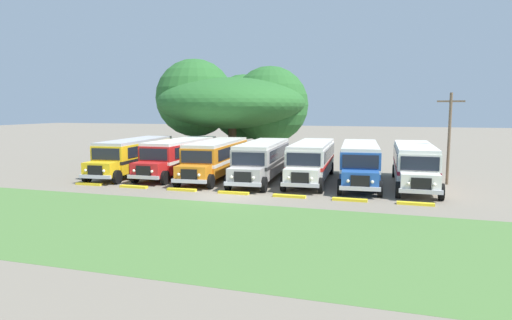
% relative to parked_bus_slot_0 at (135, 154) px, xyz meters
% --- Properties ---
extents(ground_plane, '(220.00, 220.00, 0.00)m').
position_rel_parked_bus_slot_0_xyz_m(ground_plane, '(10.71, -6.18, -1.58)').
color(ground_plane, slate).
extents(foreground_grass_strip, '(80.00, 11.16, 0.01)m').
position_rel_parked_bus_slot_0_xyz_m(foreground_grass_strip, '(10.71, -13.88, -1.58)').
color(foreground_grass_strip, '#4C7538').
rests_on(foreground_grass_strip, ground_plane).
extents(parked_bus_slot_0, '(3.49, 10.96, 2.82)m').
position_rel_parked_bus_slot_0_xyz_m(parked_bus_slot_0, '(0.00, 0.00, 0.00)').
color(parked_bus_slot_0, yellow).
rests_on(parked_bus_slot_0, ground_plane).
extents(parked_bus_slot_1, '(2.81, 10.86, 2.82)m').
position_rel_parked_bus_slot_0_xyz_m(parked_bus_slot_1, '(3.73, 0.82, 0.00)').
color(parked_bus_slot_1, red).
rests_on(parked_bus_slot_1, ground_plane).
extents(parked_bus_slot_2, '(3.39, 10.95, 2.82)m').
position_rel_parked_bus_slot_0_xyz_m(parked_bus_slot_2, '(7.12, 0.21, 0.00)').
color(parked_bus_slot_2, orange).
rests_on(parked_bus_slot_2, ground_plane).
extents(parked_bus_slot_3, '(3.33, 10.94, 2.82)m').
position_rel_parked_bus_slot_0_xyz_m(parked_bus_slot_3, '(10.86, 0.17, 0.00)').
color(parked_bus_slot_3, '#9E9993').
rests_on(parked_bus_slot_3, ground_plane).
extents(parked_bus_slot_4, '(3.12, 10.90, 2.82)m').
position_rel_parked_bus_slot_0_xyz_m(parked_bus_slot_4, '(14.48, 0.94, 0.00)').
color(parked_bus_slot_4, silver).
rests_on(parked_bus_slot_4, ground_plane).
extents(parked_bus_slot_5, '(3.34, 10.94, 2.82)m').
position_rel_parked_bus_slot_0_xyz_m(parked_bus_slot_5, '(17.97, 0.80, 0.00)').
color(parked_bus_slot_5, '#23519E').
rests_on(parked_bus_slot_5, ground_plane).
extents(parked_bus_slot_6, '(2.86, 10.86, 2.82)m').
position_rel_parked_bus_slot_0_xyz_m(parked_bus_slot_6, '(21.66, 0.89, 0.00)').
color(parked_bus_slot_6, silver).
rests_on(parked_bus_slot_6, ground_plane).
extents(curb_wheelstop_0, '(2.00, 0.36, 0.15)m').
position_rel_parked_bus_slot_0_xyz_m(curb_wheelstop_0, '(-0.04, -5.72, -1.51)').
color(curb_wheelstop_0, yellow).
rests_on(curb_wheelstop_0, ground_plane).
extents(curb_wheelstop_1, '(2.00, 0.36, 0.15)m').
position_rel_parked_bus_slot_0_xyz_m(curb_wheelstop_1, '(3.54, -5.72, -1.51)').
color(curb_wheelstop_1, yellow).
rests_on(curb_wheelstop_1, ground_plane).
extents(curb_wheelstop_2, '(2.00, 0.36, 0.15)m').
position_rel_parked_bus_slot_0_xyz_m(curb_wheelstop_2, '(7.13, -5.72, -1.51)').
color(curb_wheelstop_2, yellow).
rests_on(curb_wheelstop_2, ground_plane).
extents(curb_wheelstop_3, '(2.00, 0.36, 0.15)m').
position_rel_parked_bus_slot_0_xyz_m(curb_wheelstop_3, '(10.71, -5.72, -1.51)').
color(curb_wheelstop_3, yellow).
rests_on(curb_wheelstop_3, ground_plane).
extents(curb_wheelstop_4, '(2.00, 0.36, 0.15)m').
position_rel_parked_bus_slot_0_xyz_m(curb_wheelstop_4, '(14.30, -5.72, -1.51)').
color(curb_wheelstop_4, yellow).
rests_on(curb_wheelstop_4, ground_plane).
extents(curb_wheelstop_5, '(2.00, 0.36, 0.15)m').
position_rel_parked_bus_slot_0_xyz_m(curb_wheelstop_5, '(17.88, -5.72, -1.51)').
color(curb_wheelstop_5, yellow).
rests_on(curb_wheelstop_5, ground_plane).
extents(curb_wheelstop_6, '(2.00, 0.36, 0.15)m').
position_rel_parked_bus_slot_0_xyz_m(curb_wheelstop_6, '(21.47, -5.72, -1.51)').
color(curb_wheelstop_6, yellow).
rests_on(curb_wheelstop_6, ground_plane).
extents(broad_shade_tree, '(15.31, 15.92, 10.40)m').
position_rel_parked_bus_slot_0_xyz_m(broad_shade_tree, '(4.22, 12.35, 4.30)').
color(broad_shade_tree, brown).
rests_on(broad_shade_tree, ground_plane).
extents(utility_pole, '(1.80, 0.20, 6.42)m').
position_rel_parked_bus_slot_0_xyz_m(utility_pole, '(23.93, 1.97, 1.87)').
color(utility_pole, brown).
rests_on(utility_pole, ground_plane).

